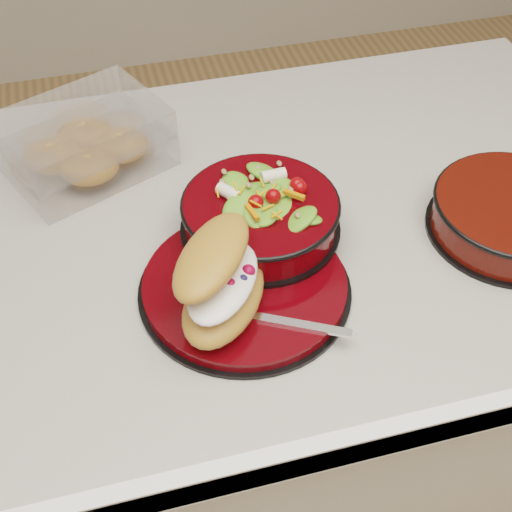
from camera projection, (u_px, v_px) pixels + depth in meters
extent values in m
cube|color=olive|center=(244.00, 510.00, 1.64)|extent=(4.00, 4.00, 0.01)
cube|color=silver|center=(241.00, 406.00, 1.33)|extent=(1.16, 0.66, 0.86)
cube|color=#A29F95|center=(236.00, 232.00, 1.01)|extent=(1.24, 0.74, 0.04)
cube|color=white|center=(316.00, 455.00, 0.77)|extent=(1.24, 0.02, 0.05)
cylinder|color=black|center=(245.00, 290.00, 0.90)|extent=(0.27, 0.27, 0.01)
cylinder|color=#4C0205|center=(245.00, 285.00, 0.89)|extent=(0.26, 0.26, 0.01)
torus|color=black|center=(254.00, 287.00, 0.89)|extent=(0.15, 0.15, 0.01)
cylinder|color=black|center=(260.00, 228.00, 0.95)|extent=(0.21, 0.21, 0.01)
cylinder|color=#4C0205|center=(260.00, 214.00, 0.93)|extent=(0.20, 0.20, 0.04)
torus|color=black|center=(260.00, 204.00, 0.92)|extent=(0.21, 0.21, 0.01)
ellipsoid|color=#467D23|center=(260.00, 207.00, 0.93)|extent=(0.17, 0.17, 0.07)
sphere|color=#B20707|center=(292.00, 179.00, 0.90)|extent=(0.02, 0.02, 0.02)
sphere|color=#B20707|center=(252.00, 164.00, 0.93)|extent=(0.02, 0.02, 0.02)
sphere|color=#B20707|center=(228.00, 190.00, 0.89)|extent=(0.02, 0.02, 0.02)
sphere|color=#B20707|center=(270.00, 205.00, 0.87)|extent=(0.02, 0.02, 0.02)
cylinder|color=silver|center=(274.00, 163.00, 0.93)|extent=(0.03, 0.04, 0.02)
cylinder|color=silver|center=(228.00, 180.00, 0.90)|extent=(0.04, 0.03, 0.02)
cube|color=orange|center=(252.00, 200.00, 0.87)|extent=(0.03, 0.03, 0.01)
cube|color=orange|center=(295.00, 182.00, 0.90)|extent=(0.03, 0.02, 0.01)
ellipsoid|color=#B07635|center=(224.00, 298.00, 0.84)|extent=(0.16, 0.18, 0.04)
ellipsoid|color=white|center=(223.00, 282.00, 0.82)|extent=(0.13, 0.15, 0.02)
ellipsoid|color=#B07635|center=(219.00, 255.00, 0.81)|extent=(0.15, 0.17, 0.04)
sphere|color=#B90D2C|center=(202.00, 283.00, 0.81)|extent=(0.02, 0.02, 0.02)
sphere|color=#B90D2C|center=(230.00, 285.00, 0.81)|extent=(0.02, 0.02, 0.02)
sphere|color=#B90D2C|center=(248.00, 271.00, 0.82)|extent=(0.02, 0.02, 0.02)
sphere|color=#B90D2C|center=(211.00, 272.00, 0.82)|extent=(0.02, 0.02, 0.02)
sphere|color=#191947|center=(214.00, 276.00, 0.82)|extent=(0.01, 0.01, 0.01)
sphere|color=#191947|center=(234.00, 275.00, 0.82)|extent=(0.01, 0.01, 0.01)
sphere|color=#191947|center=(224.00, 281.00, 0.81)|extent=(0.01, 0.01, 0.01)
sphere|color=#191947|center=(243.00, 279.00, 0.82)|extent=(0.01, 0.01, 0.01)
sphere|color=#191947|center=(207.00, 288.00, 0.81)|extent=(0.01, 0.01, 0.01)
sphere|color=#191947|center=(236.00, 269.00, 0.83)|extent=(0.01, 0.01, 0.01)
cube|color=silver|center=(299.00, 324.00, 0.84)|extent=(0.12, 0.07, 0.00)
cube|color=silver|center=(235.00, 313.00, 0.85)|extent=(0.04, 0.04, 0.00)
cube|color=white|center=(88.00, 153.00, 1.06)|extent=(0.27, 0.24, 0.05)
cube|color=white|center=(82.00, 127.00, 1.03)|extent=(0.27, 0.24, 0.04)
ellipsoid|color=#B07635|center=(53.00, 156.00, 1.05)|extent=(0.08, 0.07, 0.04)
ellipsoid|color=#B07635|center=(121.00, 146.00, 1.07)|extent=(0.08, 0.07, 0.04)
ellipsoid|color=#B07635|center=(85.00, 135.00, 1.09)|extent=(0.08, 0.07, 0.04)
ellipsoid|color=#B07635|center=(90.00, 167.00, 1.03)|extent=(0.08, 0.07, 0.04)
cylinder|color=black|center=(507.00, 229.00, 0.98)|extent=(0.22, 0.22, 0.01)
cylinder|color=#470B04|center=(512.00, 214.00, 0.96)|extent=(0.21, 0.21, 0.05)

